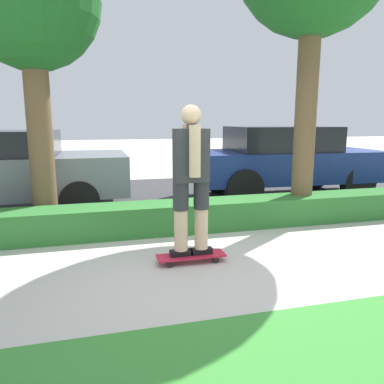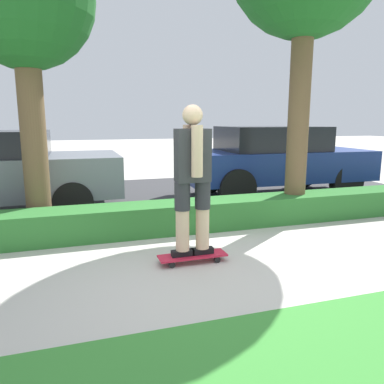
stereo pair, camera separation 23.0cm
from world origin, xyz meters
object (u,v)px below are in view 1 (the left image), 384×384
skateboard (191,256)px  parked_car_middle (284,160)px  skater_person (191,177)px  tree_near (30,6)px

skateboard → parked_car_middle: size_ratio=0.19×
skateboard → parked_car_middle: bearing=48.0°
skater_person → tree_near: 3.36m
skateboard → skater_person: skater_person is taller
tree_near → parked_car_middle: tree_near is taller
skateboard → tree_near: 4.02m
skateboard → parked_car_middle: 4.42m
parked_car_middle → skater_person: bearing=-130.1°
skater_person → parked_car_middle: 4.36m
skater_person → tree_near: tree_near is taller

